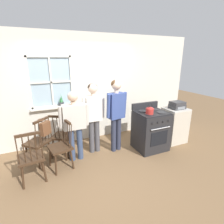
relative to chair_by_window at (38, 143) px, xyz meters
name	(u,v)px	position (x,y,z in m)	size (l,w,h in m)	color
ground_plane	(103,165)	(1.16, -0.66, -0.45)	(16.00, 16.00, 0.00)	brown
wall_back	(83,90)	(1.20, 0.74, 0.89)	(6.40, 0.16, 2.70)	silver
chair_by_window	(38,143)	(0.00, 0.00, 0.00)	(0.58, 0.58, 0.98)	#3D2819
chair_near_wall	(61,147)	(0.40, -0.38, 0.00)	(0.48, 0.49, 0.98)	#3D2819
chair_center_cluster	(31,158)	(-0.13, -0.57, 0.00)	(0.46, 0.44, 0.98)	#3D2819
chair_near_stove	(62,136)	(0.50, 0.12, 0.00)	(0.57, 0.56, 0.98)	#3D2819
person_elderly_left	(74,120)	(0.73, -0.20, 0.45)	(0.61, 0.23, 1.49)	#384766
person_teen_center	(94,112)	(1.20, -0.04, 0.51)	(0.50, 0.23, 1.60)	#4C4C51
person_adult_right	(116,109)	(1.68, -0.19, 0.57)	(0.52, 0.27, 1.67)	#2D3347
stove	(151,130)	(2.47, -0.44, 0.02)	(0.72, 0.68, 1.08)	#232326
kettle	(150,110)	(2.31, -0.57, 0.57)	(0.21, 0.17, 0.25)	red
potted_plant	(61,103)	(0.62, 0.65, 0.63)	(0.12, 0.12, 0.33)	#42474C
handbag	(45,128)	(0.17, -0.17, 0.36)	(0.25, 0.25, 0.31)	brown
side_counter	(174,125)	(3.26, -0.38, 0.00)	(0.55, 0.50, 0.90)	beige
stereo	(177,105)	(3.26, -0.40, 0.54)	(0.34, 0.29, 0.18)	#38383A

